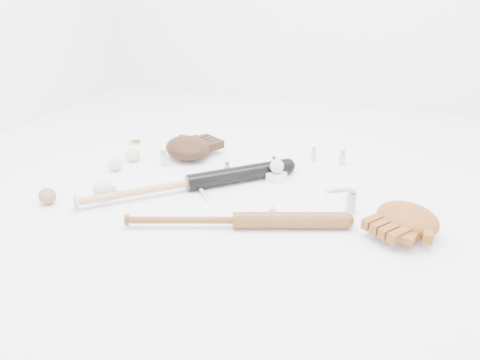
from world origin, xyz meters
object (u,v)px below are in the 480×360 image
(bat_dark, at_px, (190,183))
(bat_wood, at_px, (236,220))
(pedestal, at_px, (276,177))
(glove_dark, at_px, (188,148))

(bat_dark, height_order, bat_wood, bat_dark)
(bat_dark, xyz_separation_m, pedestal, (0.32, 0.22, -0.02))
(glove_dark, relative_size, pedestal, 4.37)
(bat_dark, relative_size, glove_dark, 3.37)
(bat_dark, distance_m, pedestal, 0.39)
(bat_dark, relative_size, pedestal, 14.71)
(glove_dark, distance_m, pedestal, 0.50)
(bat_wood, height_order, glove_dark, glove_dark)
(bat_dark, distance_m, glove_dark, 0.37)
(bat_wood, xyz_separation_m, glove_dark, (-0.46, 0.56, 0.02))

